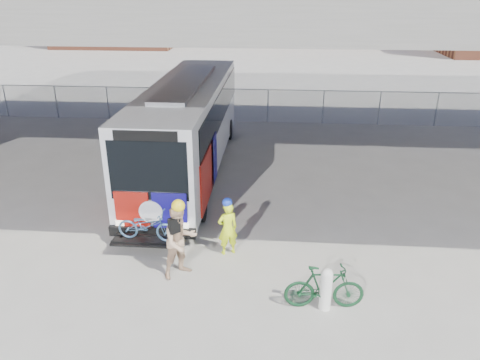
# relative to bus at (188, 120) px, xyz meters

# --- Properties ---
(ground) EXTENTS (160.00, 160.00, 0.00)m
(ground) POSITION_rel_bus_xyz_m (2.00, -4.61, -2.11)
(ground) COLOR #9E9991
(ground) RESTS_ON ground
(bus) EXTENTS (2.67, 12.92, 3.69)m
(bus) POSITION_rel_bus_xyz_m (0.00, 0.00, 0.00)
(bus) COLOR silver
(bus) RESTS_ON ground
(overpass) EXTENTS (40.00, 16.00, 7.95)m
(overpass) POSITION_rel_bus_xyz_m (2.00, -0.61, 4.44)
(overpass) COLOR #605E59
(overpass) RESTS_ON ground
(chainlink_fence) EXTENTS (30.00, 0.06, 30.00)m
(chainlink_fence) POSITION_rel_bus_xyz_m (2.00, 7.39, -0.69)
(chainlink_fence) COLOR gray
(chainlink_fence) RESTS_ON ground
(bollard) EXTENTS (0.29, 0.29, 1.10)m
(bollard) POSITION_rel_bus_xyz_m (4.79, -8.59, -1.52)
(bollard) COLOR silver
(bollard) RESTS_ON ground
(cyclist_hivis) EXTENTS (0.68, 0.59, 1.74)m
(cyclist_hivis) POSITION_rel_bus_xyz_m (2.24, -6.33, -1.27)
(cyclist_hivis) COLOR #E1FF1A
(cyclist_hivis) RESTS_ON ground
(cyclist_tan) EXTENTS (1.22, 1.20, 2.18)m
(cyclist_tan) POSITION_rel_bus_xyz_m (1.13, -7.47, -1.08)
(cyclist_tan) COLOR tan
(cyclist_tan) RESTS_ON ground
(bike_parked) EXTENTS (1.92, 0.66, 1.13)m
(bike_parked) POSITION_rel_bus_xyz_m (4.76, -8.56, -1.54)
(bike_parked) COLOR #133D21
(bike_parked) RESTS_ON ground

